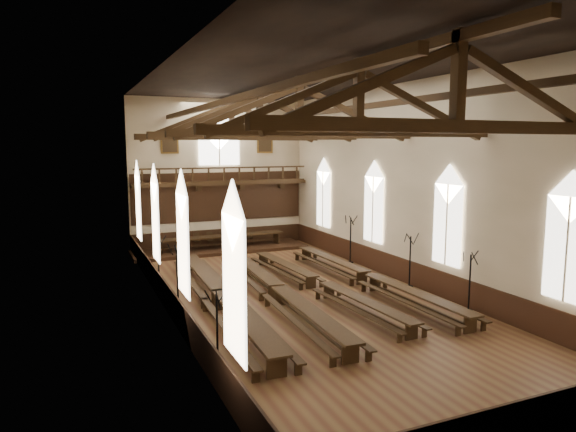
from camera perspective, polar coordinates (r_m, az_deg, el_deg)
name	(u,v)px	position (r m, az deg, el deg)	size (l,w,h in m)	color
ground	(299,296)	(23.98, 1.19, -8.89)	(26.00, 26.00, 0.00)	brown
room_walls	(299,156)	(22.97, 1.24, 6.73)	(26.00, 26.00, 26.00)	beige
wainscot_band	(299,283)	(23.82, 1.19, -7.51)	(12.00, 26.00, 1.20)	#351A0F
side_windows	(299,216)	(23.18, 1.22, 0.00)	(11.85, 19.80, 4.50)	white
end_window	(219,141)	(35.11, -7.67, 8.29)	(2.80, 0.12, 3.80)	white
minstrels_gallery	(221,190)	(35.00, -7.47, 2.86)	(11.80, 1.24, 3.70)	#332110
portraits	(219,143)	(35.10, -7.67, 8.09)	(7.75, 0.09, 1.45)	brown
roof_trusses	(299,115)	(23.01, 1.25, 11.11)	(11.70, 25.70, 2.80)	#332110
refectory_row_a	(221,294)	(22.32, -7.50, -8.64)	(1.99, 15.10, 0.82)	#332110
refectory_row_b	(278,290)	(22.96, -1.09, -8.20)	(1.92, 14.64, 0.77)	#332110
refectory_row_c	(319,283)	(24.37, 3.51, -7.42)	(1.72, 13.80, 0.68)	#332110
refectory_row_d	(368,277)	(25.58, 8.91, -6.66)	(1.62, 14.34, 0.74)	#332110
dais	(221,249)	(34.22, -7.51, -3.69)	(11.40, 3.11, 0.21)	#351A0F
high_table	(220,237)	(34.07, -7.53, -2.37)	(8.80, 1.34, 0.82)	#332110
high_chairs	(217,238)	(34.90, -7.91, -2.44)	(4.96, 0.47, 0.94)	#332110
candelabrum_left_near	(217,345)	(16.52, -7.84, -14.00)	(0.77, 0.72, 2.55)	black
candelabrum_left_mid	(178,291)	(22.09, -12.14, -8.16)	(0.86, 0.86, 2.90)	black
candelabrum_left_far	(159,269)	(26.66, -14.16, -5.76)	(0.70, 0.74, 2.45)	black
candelabrum_right_near	(469,294)	(22.83, 19.48, -8.15)	(0.77, 0.76, 2.59)	black
candelabrum_right_mid	(410,271)	(25.81, 13.36, -6.01)	(0.78, 0.82, 2.70)	black
candelabrum_right_far	(350,249)	(30.42, 6.93, -3.65)	(0.82, 0.88, 2.88)	black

